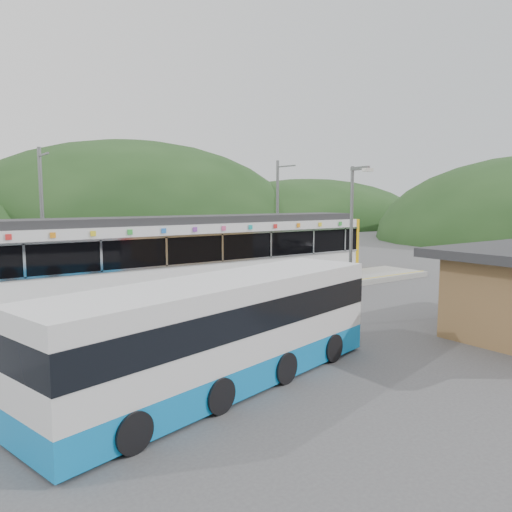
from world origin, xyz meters
TOP-DOWN VIEW (x-y plane):
  - ground at (0.00, 0.00)m, footprint 120.00×120.00m
  - hills at (6.19, 5.29)m, footprint 146.00×149.00m
  - platform at (0.00, 3.30)m, footprint 26.00×3.20m
  - yellow_line at (0.00, 2.00)m, footprint 26.00×0.10m
  - train at (-0.12, 6.00)m, footprint 20.44×3.01m
  - catenary_mast_west at (-7.00, 8.56)m, footprint 0.18×1.80m
  - catenary_mast_east at (7.00, 8.56)m, footprint 0.18×1.80m
  - bus at (-6.25, -6.08)m, footprint 10.08×4.54m
  - lamp_post at (0.73, -3.81)m, footprint 0.38×1.05m

SIDE VIEW (x-z plane):
  - ground at x=0.00m, z-range 0.00..0.00m
  - hills at x=6.19m, z-range -13.00..13.00m
  - platform at x=0.00m, z-range 0.00..0.30m
  - yellow_line at x=0.00m, z-range 0.30..0.31m
  - bus at x=-6.25m, z-range -0.05..2.63m
  - train at x=-0.12m, z-range 0.19..3.93m
  - lamp_post at x=0.73m, z-range 0.57..6.33m
  - catenary_mast_west at x=-7.00m, z-range 0.15..7.15m
  - catenary_mast_east at x=7.00m, z-range 0.15..7.15m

